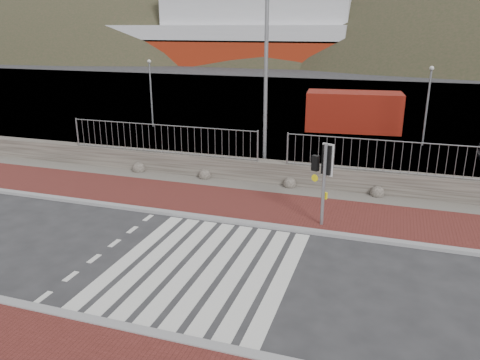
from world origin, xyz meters
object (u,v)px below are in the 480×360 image
(traffic_signal_far, at_px, (324,167))
(ferry, at_px, (221,31))
(streetlight, at_px, (270,56))
(shipping_container, at_px, (353,111))

(traffic_signal_far, bearing_deg, ferry, -42.74)
(streetlight, bearing_deg, ferry, 119.04)
(traffic_signal_far, height_order, shipping_container, traffic_signal_far)
(traffic_signal_far, bearing_deg, shipping_container, -64.05)
(traffic_signal_far, height_order, streetlight, streetlight)
(streetlight, distance_m, shipping_container, 11.47)
(ferry, relative_size, shipping_container, 9.02)
(ferry, xyz_separation_m, streetlight, (24.23, -59.82, -0.44))
(ferry, height_order, traffic_signal_far, ferry)
(ferry, distance_m, traffic_signal_far, 69.88)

